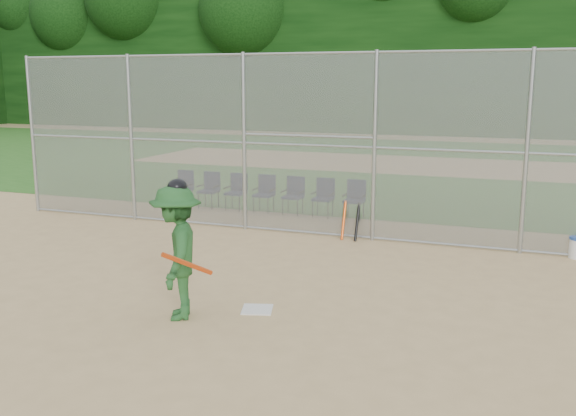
% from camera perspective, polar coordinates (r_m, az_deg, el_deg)
% --- Properties ---
extents(ground, '(100.00, 100.00, 0.00)m').
position_cam_1_polar(ground, '(9.74, -5.25, -9.06)').
color(ground, tan).
rests_on(ground, ground).
extents(grass_strip, '(100.00, 100.00, 0.00)m').
position_cam_1_polar(grass_strip, '(26.73, 11.81, 3.75)').
color(grass_strip, '#275D1C').
rests_on(grass_strip, ground).
extents(dirt_patch_far, '(24.00, 24.00, 0.00)m').
position_cam_1_polar(dirt_patch_far, '(26.73, 11.81, 3.75)').
color(dirt_patch_far, tan).
rests_on(dirt_patch_far, ground).
extents(backstop_fence, '(16.09, 0.09, 4.00)m').
position_cam_1_polar(backstop_fence, '(13.87, 3.66, 5.82)').
color(backstop_fence, gray).
rests_on(backstop_fence, ground).
extents(treeline, '(81.00, 60.00, 11.00)m').
position_cam_1_polar(treeline, '(28.57, 12.92, 15.22)').
color(treeline, black).
rests_on(treeline, ground).
extents(home_plate, '(0.56, 0.56, 0.02)m').
position_cam_1_polar(home_plate, '(9.73, -2.75, -8.99)').
color(home_plate, silver).
rests_on(home_plate, ground).
extents(batter_at_plate, '(1.20, 1.48, 2.03)m').
position_cam_1_polar(batter_at_plate, '(9.29, -9.87, -3.83)').
color(batter_at_plate, '#215324').
rests_on(batter_at_plate, ground).
extents(spare_bats, '(0.36, 0.35, 0.83)m').
position_cam_1_polar(spare_bats, '(13.88, 5.57, -1.14)').
color(spare_bats, '#D84C14').
rests_on(spare_bats, ground).
extents(chair_0, '(0.54, 0.52, 0.96)m').
position_cam_1_polar(chair_0, '(17.77, -9.40, 1.71)').
color(chair_0, '#0F1838').
rests_on(chair_0, ground).
extents(chair_1, '(0.54, 0.52, 0.96)m').
position_cam_1_polar(chair_1, '(17.38, -7.09, 1.56)').
color(chair_1, '#0F1838').
rests_on(chair_1, ground).
extents(chair_2, '(0.54, 0.52, 0.96)m').
position_cam_1_polar(chair_2, '(17.02, -4.69, 1.41)').
color(chair_2, '#0F1838').
rests_on(chair_2, ground).
extents(chair_3, '(0.54, 0.52, 0.96)m').
position_cam_1_polar(chair_3, '(16.70, -2.18, 1.25)').
color(chair_3, '#0F1838').
rests_on(chair_3, ground).
extents(chair_4, '(0.54, 0.52, 0.96)m').
position_cam_1_polar(chair_4, '(16.41, 0.42, 1.07)').
color(chair_4, '#0F1838').
rests_on(chair_4, ground).
extents(chair_5, '(0.54, 0.52, 0.96)m').
position_cam_1_polar(chair_5, '(16.15, 3.11, 0.90)').
color(chair_5, '#0F1838').
rests_on(chair_5, ground).
extents(chair_6, '(0.54, 0.52, 0.96)m').
position_cam_1_polar(chair_6, '(15.93, 5.88, 0.71)').
color(chair_6, '#0F1838').
rests_on(chair_6, ground).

